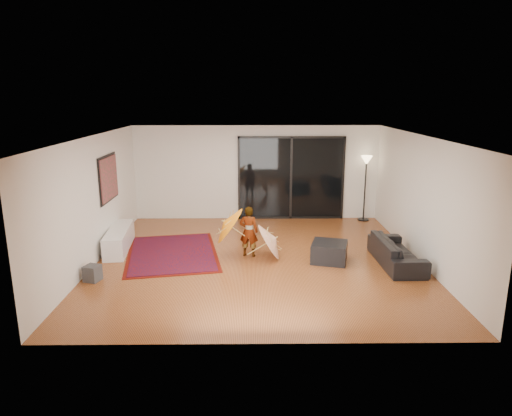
{
  "coord_description": "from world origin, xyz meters",
  "views": [
    {
      "loc": [
        -0.16,
        -9.47,
        3.53
      ],
      "look_at": [
        -0.05,
        0.3,
        1.1
      ],
      "focal_mm": 32.0,
      "sensor_mm": 36.0,
      "label": 1
    }
  ],
  "objects_px": {
    "ottoman": "(329,252)",
    "sofa": "(397,252)",
    "media_console": "(119,239)",
    "child": "(249,231)"
  },
  "relations": [
    {
      "from": "child",
      "to": "sofa",
      "type": "bearing_deg",
      "value": -178.74
    },
    {
      "from": "child",
      "to": "ottoman",
      "type": "bearing_deg",
      "value": 179.66
    },
    {
      "from": "ottoman",
      "to": "sofa",
      "type": "bearing_deg",
      "value": -7.9
    },
    {
      "from": "media_console",
      "to": "ottoman",
      "type": "relative_size",
      "value": 2.43
    },
    {
      "from": "media_console",
      "to": "ottoman",
      "type": "xyz_separation_m",
      "value": [
        4.8,
        -0.84,
        -0.04
      ]
    },
    {
      "from": "sofa",
      "to": "ottoman",
      "type": "relative_size",
      "value": 2.58
    },
    {
      "from": "media_console",
      "to": "ottoman",
      "type": "bearing_deg",
      "value": -15.99
    },
    {
      "from": "media_console",
      "to": "sofa",
      "type": "distance_m",
      "value": 6.29
    },
    {
      "from": "media_console",
      "to": "sofa",
      "type": "xyz_separation_m",
      "value": [
        6.2,
        -1.04,
        0.03
      ]
    },
    {
      "from": "media_console",
      "to": "child",
      "type": "bearing_deg",
      "value": -15.08
    }
  ]
}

